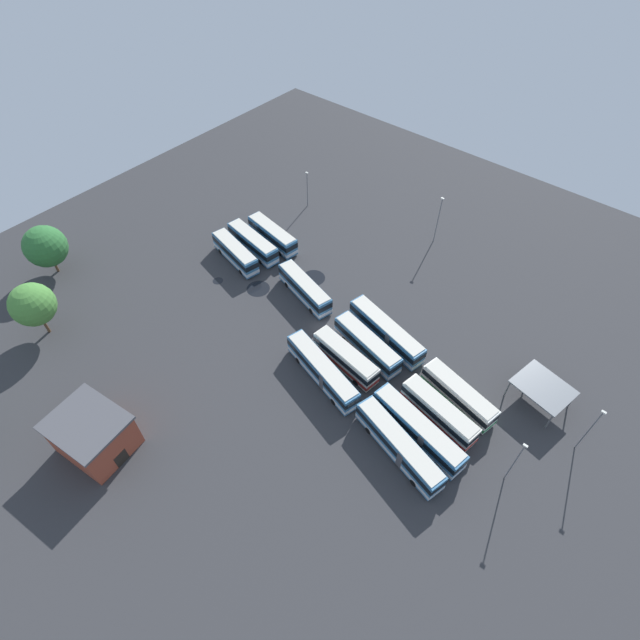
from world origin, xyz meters
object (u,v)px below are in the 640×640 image
at_px(bus_row1_slot2, 346,358).
at_px(lamp_post_by_building, 307,188).
at_px(bus_row1_slot0, 386,332).
at_px(bus_row1_slot1, 367,345).
at_px(lamp_post_near_entrance, 515,461).
at_px(bus_row0_slot3, 399,446).
at_px(bus_row1_slot3, 322,371).
at_px(bus_row2_slot1, 305,289).
at_px(depot_building, 93,434).
at_px(lamp_post_mid_lot, 438,218).
at_px(bus_row0_slot2, 418,430).
at_px(bus_row3_slot1, 253,243).
at_px(lamp_post_far_corner, 590,429).
at_px(maintenance_shelter, 543,388).
at_px(bus_row0_slot1, 439,412).
at_px(bus_row3_slot0, 273,235).
at_px(bus_row3_slot2, 235,253).
at_px(tree_west_edge, 45,246).
at_px(tree_north_edge, 33,305).
at_px(bus_row0_slot0, 459,395).

relative_size(bus_row1_slot2, lamp_post_by_building, 1.52).
relative_size(bus_row1_slot0, bus_row1_slot1, 1.16).
bearing_deg(lamp_post_near_entrance, bus_row0_slot3, 25.68).
bearing_deg(lamp_post_by_building, bus_row1_slot3, 134.07).
relative_size(bus_row2_slot1, depot_building, 1.19).
bearing_deg(lamp_post_mid_lot, bus_row1_slot2, 98.99).
relative_size(bus_row0_slot2, bus_row3_slot1, 1.19).
distance_m(bus_row1_slot2, lamp_post_mid_lot, 33.47).
bearing_deg(bus_row0_slot3, bus_row1_slot0, -50.13).
distance_m(bus_row0_slot3, lamp_post_far_corner, 23.06).
bearing_deg(bus_row1_slot3, lamp_post_mid_lot, -83.54).
relative_size(bus_row1_slot0, depot_building, 1.41).
relative_size(bus_row3_slot1, depot_building, 1.19).
distance_m(maintenance_shelter, lamp_post_near_entrance, 13.16).
distance_m(bus_row0_slot1, bus_row3_slot0, 44.03).
bearing_deg(lamp_post_near_entrance, bus_row3_slot2, -6.69).
height_order(bus_row1_slot0, tree_west_edge, tree_west_edge).
distance_m(bus_row1_slot0, bus_row1_slot1, 3.94).
height_order(bus_row0_slot3, depot_building, depot_building).
bearing_deg(maintenance_shelter, tree_north_edge, 30.28).
xyz_separation_m(bus_row0_slot2, bus_row1_slot1, (13.27, -6.97, -0.00)).
bearing_deg(tree_north_edge, bus_row3_slot2, -108.58).
bearing_deg(bus_row0_slot2, bus_row0_slot3, 80.12).
xyz_separation_m(bus_row0_slot0, tree_north_edge, (54.48, 29.38, 4.17)).
height_order(bus_row0_slot3, tree_north_edge, tree_north_edge).
bearing_deg(bus_row0_slot3, lamp_post_far_corner, -138.03).
distance_m(bus_row3_slot2, lamp_post_mid_lot, 36.29).
xyz_separation_m(bus_row3_slot1, lamp_post_mid_lot, (-23.29, -23.42, 3.19)).
height_order(lamp_post_by_building, tree_north_edge, tree_north_edge).
distance_m(bus_row1_slot1, depot_building, 38.28).
bearing_deg(bus_row1_slot3, bus_row0_slot3, 169.93).
bearing_deg(bus_row3_slot0, bus_row1_slot3, 146.71).
bearing_deg(maintenance_shelter, bus_row1_slot3, 33.00).
relative_size(bus_row0_slot1, lamp_post_by_building, 1.55).
bearing_deg(lamp_post_far_corner, lamp_post_near_entrance, 62.06).
distance_m(bus_row0_slot0, bus_row3_slot1, 44.22).
xyz_separation_m(bus_row0_slot0, depot_building, (31.63, 35.26, 1.10)).
height_order(bus_row0_slot2, bus_row3_slot0, same).
bearing_deg(bus_row3_slot1, lamp_post_by_building, -84.25).
distance_m(bus_row0_slot2, bus_row2_slot1, 29.64).
relative_size(bus_row1_slot3, maintenance_shelter, 1.74).
height_order(bus_row0_slot1, bus_row0_slot2, same).
relative_size(bus_row2_slot1, bus_row3_slot2, 1.06).
height_order(bus_row0_slot2, bus_row1_slot3, same).
height_order(bus_row3_slot1, lamp_post_mid_lot, lamp_post_mid_lot).
xyz_separation_m(bus_row1_slot2, lamp_post_far_corner, (-30.59, -8.76, 2.94)).
relative_size(lamp_post_by_building, lamp_post_near_entrance, 0.88).
height_order(bus_row3_slot2, lamp_post_far_corner, lamp_post_far_corner).
bearing_deg(lamp_post_by_building, bus_row3_slot1, 95.75).
distance_m(bus_row2_slot1, tree_north_edge, 40.34).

